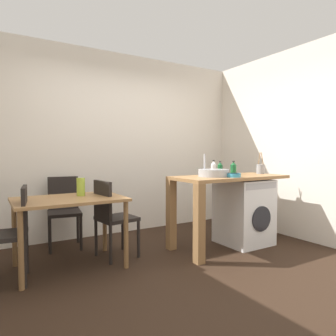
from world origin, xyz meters
name	(u,v)px	position (x,y,z in m)	size (l,w,h in m)	color
ground_plane	(176,270)	(0.00, 0.00, 0.00)	(5.46, 5.46, 0.00)	black
wall_back	(113,144)	(0.00, 1.75, 1.35)	(4.60, 0.10, 2.70)	silver
wall_counter_side	(307,143)	(2.15, 0.00, 1.35)	(0.10, 3.80, 2.70)	silver
dining_table	(69,207)	(-0.92, 0.65, 0.64)	(1.10, 0.76, 0.74)	#9E7042
chair_person_seat	(12,229)	(-1.46, 0.54, 0.51)	(0.46, 0.46, 0.90)	black
chair_opposite	(111,214)	(-0.44, 0.69, 0.51)	(0.45, 0.45, 0.90)	black
chair_spare_by_wall	(64,207)	(-0.81, 1.42, 0.51)	(0.46, 0.46, 0.90)	black
kitchen_counter	(217,189)	(0.81, 0.32, 0.76)	(1.50, 0.68, 0.92)	#9E7042
washing_machine	(244,211)	(1.28, 0.31, 0.43)	(0.60, 0.61, 0.86)	white
sink_basin	(213,173)	(0.76, 0.32, 0.97)	(0.38, 0.38, 0.09)	#9EA0A5
tap	(205,165)	(0.76, 0.50, 1.06)	(0.02, 0.02, 0.28)	#B2B2B7
bottle_tall_green	(214,168)	(0.97, 0.57, 1.01)	(0.07, 0.07, 0.20)	silver
bottle_squat_brown	(220,168)	(1.08, 0.57, 1.00)	(0.07, 0.07, 0.18)	#19592D
bottle_clear_small	(233,168)	(1.21, 0.44, 1.00)	(0.08, 0.08, 0.18)	#19592D
mixing_bowl	(234,175)	(0.90, 0.12, 0.95)	(0.17, 0.17, 0.05)	teal
utensil_crock	(260,169)	(1.65, 0.37, 0.99)	(0.11, 0.11, 0.30)	gray
vase	(81,187)	(-0.77, 0.75, 0.84)	(0.09, 0.09, 0.20)	#A8C63D
scissors	(232,176)	(0.97, 0.22, 0.92)	(0.15, 0.06, 0.01)	#B2B2B7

